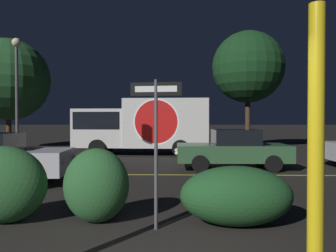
{
  "coord_description": "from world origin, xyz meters",
  "views": [
    {
      "loc": [
        0.32,
        -3.17,
        1.8
      ],
      "look_at": [
        0.15,
        3.74,
        1.68
      ],
      "focal_mm": 35.0,
      "sensor_mm": 36.0,
      "label": 1
    }
  ],
  "objects_px": {
    "hedge_bush_2": "(96,185)",
    "tree_1": "(8,80)",
    "hedge_bush_3": "(236,196)",
    "hedge_bush_1": "(3,184)",
    "stop_sign": "(156,124)",
    "yellow_pole_right": "(316,173)",
    "tree_2": "(248,67)",
    "delivery_truck": "(141,125)",
    "street_lamp": "(17,76)",
    "passing_car_2": "(233,149)"
  },
  "relations": [
    {
      "from": "hedge_bush_2",
      "to": "tree_1",
      "type": "distance_m",
      "value": 18.37
    },
    {
      "from": "hedge_bush_2",
      "to": "hedge_bush_3",
      "type": "distance_m",
      "value": 2.44
    },
    {
      "from": "hedge_bush_1",
      "to": "tree_1",
      "type": "xyz_separation_m",
      "value": [
        -7.85,
        15.35,
        3.76
      ]
    },
    {
      "from": "stop_sign",
      "to": "yellow_pole_right",
      "type": "xyz_separation_m",
      "value": [
        1.46,
        -2.69,
        -0.37
      ]
    },
    {
      "from": "hedge_bush_3",
      "to": "tree_2",
      "type": "xyz_separation_m",
      "value": [
        3.53,
        15.35,
        4.67
      ]
    },
    {
      "from": "yellow_pole_right",
      "to": "delivery_truck",
      "type": "distance_m",
      "value": 14.86
    },
    {
      "from": "hedge_bush_2",
      "to": "tree_1",
      "type": "height_order",
      "value": "tree_1"
    },
    {
      "from": "hedge_bush_1",
      "to": "delivery_truck",
      "type": "bearing_deg",
      "value": 84.26
    },
    {
      "from": "stop_sign",
      "to": "street_lamp",
      "type": "height_order",
      "value": "street_lamp"
    },
    {
      "from": "stop_sign",
      "to": "passing_car_2",
      "type": "distance_m",
      "value": 7.32
    },
    {
      "from": "hedge_bush_1",
      "to": "hedge_bush_3",
      "type": "xyz_separation_m",
      "value": [
        4.06,
        -0.04,
        -0.17
      ]
    },
    {
      "from": "hedge_bush_1",
      "to": "delivery_truck",
      "type": "relative_size",
      "value": 0.22
    },
    {
      "from": "yellow_pole_right",
      "to": "street_lamp",
      "type": "height_order",
      "value": "street_lamp"
    },
    {
      "from": "hedge_bush_1",
      "to": "street_lamp",
      "type": "relative_size",
      "value": 0.25
    },
    {
      "from": "stop_sign",
      "to": "tree_1",
      "type": "xyz_separation_m",
      "value": [
        -10.55,
        15.62,
        2.7
      ]
    },
    {
      "from": "tree_1",
      "to": "yellow_pole_right",
      "type": "bearing_deg",
      "value": -56.72
    },
    {
      "from": "stop_sign",
      "to": "delivery_truck",
      "type": "height_order",
      "value": "delivery_truck"
    },
    {
      "from": "yellow_pole_right",
      "to": "tree_2",
      "type": "relative_size",
      "value": 0.37
    },
    {
      "from": "passing_car_2",
      "to": "tree_1",
      "type": "xyz_separation_m",
      "value": [
        -12.99,
        8.79,
        3.72
      ]
    },
    {
      "from": "delivery_truck",
      "to": "tree_1",
      "type": "relative_size",
      "value": 0.99
    },
    {
      "from": "stop_sign",
      "to": "hedge_bush_2",
      "type": "distance_m",
      "value": 1.56
    },
    {
      "from": "passing_car_2",
      "to": "tree_2",
      "type": "bearing_deg",
      "value": -16.37
    },
    {
      "from": "stop_sign",
      "to": "street_lamp",
      "type": "distance_m",
      "value": 14.62
    },
    {
      "from": "hedge_bush_2",
      "to": "tree_1",
      "type": "xyz_separation_m",
      "value": [
        -9.48,
        15.27,
        3.78
      ]
    },
    {
      "from": "yellow_pole_right",
      "to": "hedge_bush_2",
      "type": "height_order",
      "value": "yellow_pole_right"
    },
    {
      "from": "hedge_bush_1",
      "to": "street_lamp",
      "type": "bearing_deg",
      "value": 115.2
    },
    {
      "from": "delivery_truck",
      "to": "stop_sign",
      "type": "bearing_deg",
      "value": -170.51
    },
    {
      "from": "hedge_bush_3",
      "to": "delivery_truck",
      "type": "bearing_deg",
      "value": 103.96
    },
    {
      "from": "hedge_bush_1",
      "to": "tree_2",
      "type": "height_order",
      "value": "tree_2"
    },
    {
      "from": "yellow_pole_right",
      "to": "hedge_bush_2",
      "type": "distance_m",
      "value": 4.02
    },
    {
      "from": "hedge_bush_3",
      "to": "tree_1",
      "type": "relative_size",
      "value": 0.27
    },
    {
      "from": "hedge_bush_2",
      "to": "tree_2",
      "type": "relative_size",
      "value": 0.18
    },
    {
      "from": "hedge_bush_3",
      "to": "street_lamp",
      "type": "height_order",
      "value": "street_lamp"
    },
    {
      "from": "hedge_bush_3",
      "to": "yellow_pole_right",
      "type": "bearing_deg",
      "value": -87.96
    },
    {
      "from": "hedge_bush_2",
      "to": "tree_1",
      "type": "relative_size",
      "value": 0.18
    },
    {
      "from": "yellow_pole_right",
      "to": "street_lamp",
      "type": "distance_m",
      "value": 17.69
    },
    {
      "from": "yellow_pole_right",
      "to": "street_lamp",
      "type": "bearing_deg",
      "value": 123.44
    },
    {
      "from": "hedge_bush_2",
      "to": "hedge_bush_3",
      "type": "height_order",
      "value": "hedge_bush_2"
    },
    {
      "from": "stop_sign",
      "to": "hedge_bush_3",
      "type": "height_order",
      "value": "stop_sign"
    },
    {
      "from": "tree_2",
      "to": "yellow_pole_right",
      "type": "bearing_deg",
      "value": -100.63
    },
    {
      "from": "yellow_pole_right",
      "to": "passing_car_2",
      "type": "bearing_deg",
      "value": 84.18
    },
    {
      "from": "stop_sign",
      "to": "tree_2",
      "type": "relative_size",
      "value": 0.33
    },
    {
      "from": "stop_sign",
      "to": "street_lamp",
      "type": "bearing_deg",
      "value": 130.99
    },
    {
      "from": "hedge_bush_3",
      "to": "delivery_truck",
      "type": "xyz_separation_m",
      "value": [
        -2.89,
        11.63,
        1.06
      ]
    },
    {
      "from": "hedge_bush_1",
      "to": "hedge_bush_3",
      "type": "relative_size",
      "value": 0.8
    },
    {
      "from": "hedge_bush_2",
      "to": "passing_car_2",
      "type": "height_order",
      "value": "passing_car_2"
    },
    {
      "from": "street_lamp",
      "to": "tree_2",
      "type": "height_order",
      "value": "tree_2"
    },
    {
      "from": "tree_1",
      "to": "street_lamp",
      "type": "bearing_deg",
      "value": -57.36
    },
    {
      "from": "stop_sign",
      "to": "hedge_bush_1",
      "type": "distance_m",
      "value": 2.91
    },
    {
      "from": "stop_sign",
      "to": "hedge_bush_3",
      "type": "bearing_deg",
      "value": 16.31
    }
  ]
}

